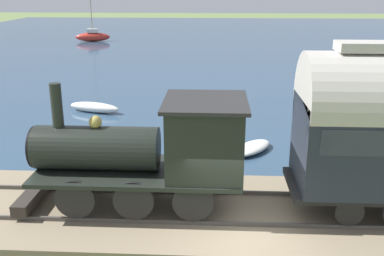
{
  "coord_description": "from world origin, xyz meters",
  "views": [
    {
      "loc": [
        -10.29,
        0.54,
        6.71
      ],
      "look_at": [
        5.43,
        1.37,
        1.63
      ],
      "focal_mm": 42.0,
      "sensor_mm": 36.0,
      "label": 1
    }
  ],
  "objects": [
    {
      "name": "harbor_water",
      "position": [
        44.06,
        0.0,
        0.0
      ],
      "size": [
        80.0,
        80.0,
        0.01
      ],
      "color": "#2D4760",
      "rests_on": "ground"
    },
    {
      "name": "steam_locomotive",
      "position": [
        1.35,
        2.1,
        2.4
      ],
      "size": [
        2.5,
        6.36,
        3.51
      ],
      "color": "black",
      "rests_on": "rail_embankment"
    },
    {
      "name": "ground_plane",
      "position": [
        0.0,
        0.0,
        0.0
      ],
      "size": [
        200.0,
        200.0,
        0.0
      ],
      "primitive_type": "plane",
      "color": "#607542"
    },
    {
      "name": "rail_embankment",
      "position": [
        1.35,
        0.0,
        0.26
      ],
      "size": [
        4.81,
        56.0,
        0.64
      ],
      "color": "#84755B",
      "rests_on": "ground"
    },
    {
      "name": "rowboat_near_shore",
      "position": [
        13.02,
        7.11,
        0.28
      ],
      "size": [
        1.57,
        3.08,
        0.54
      ],
      "rotation": [
        0.0,
        0.0,
        -0.29
      ],
      "color": "silver",
      "rests_on": "harbor_water"
    },
    {
      "name": "rowboat_off_pier",
      "position": [
        7.39,
        -1.04,
        0.18
      ],
      "size": [
        2.46,
        2.15,
        0.34
      ],
      "rotation": [
        0.0,
        0.0,
        0.95
      ],
      "color": "silver",
      "rests_on": "harbor_water"
    },
    {
      "name": "sailboat_red",
      "position": [
        44.18,
        15.52,
        0.64
      ],
      "size": [
        1.76,
        4.25,
        8.13
      ],
      "rotation": [
        0.0,
        0.0,
        0.14
      ],
      "color": "#B72D23",
      "rests_on": "harbor_water"
    }
  ]
}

